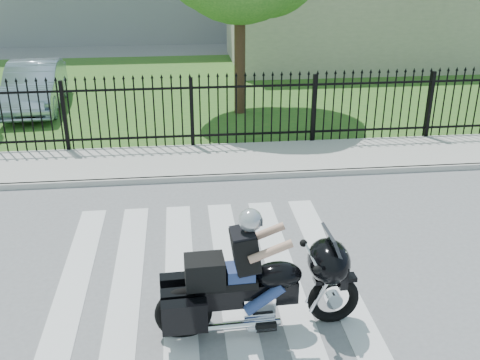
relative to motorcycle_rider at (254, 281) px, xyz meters
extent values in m
plane|color=slate|center=(-0.57, 1.06, -0.74)|extent=(120.00, 120.00, 0.00)
cube|color=#ADAAA3|center=(-0.57, 6.06, -0.68)|extent=(40.00, 2.00, 0.12)
cube|color=#ADAAA3|center=(-0.57, 5.06, -0.68)|extent=(40.00, 0.12, 0.12)
cube|color=#2A6121|center=(-0.57, 13.06, -0.73)|extent=(40.00, 12.00, 0.02)
cube|color=black|center=(-0.57, 7.06, -0.39)|extent=(26.00, 0.04, 0.05)
cube|color=black|center=(-0.57, 7.06, 0.81)|extent=(26.00, 0.04, 0.05)
cylinder|color=#382316|center=(0.93, 10.06, 1.34)|extent=(0.32, 0.32, 4.16)
cube|color=beige|center=(6.43, 17.06, 1.01)|extent=(10.00, 6.00, 3.50)
torus|color=black|center=(1.09, 0.05, -0.40)|extent=(0.72, 0.16, 0.71)
torus|color=black|center=(-0.92, -0.04, -0.40)|extent=(0.76, 0.19, 0.75)
cube|color=black|center=(-0.10, 0.00, -0.18)|extent=(1.35, 0.30, 0.31)
ellipsoid|color=black|center=(0.32, 0.01, 0.06)|extent=(0.66, 0.44, 0.34)
cube|color=black|center=(-0.30, -0.01, 0.02)|extent=(0.69, 0.36, 0.10)
cube|color=silver|center=(0.06, 0.00, -0.35)|extent=(0.43, 0.33, 0.31)
ellipsoid|color=black|center=(0.99, 0.04, 0.21)|extent=(0.59, 0.77, 0.56)
cube|color=black|center=(-0.63, -0.03, 0.21)|extent=(0.51, 0.41, 0.37)
cube|color=navy|center=(-0.18, -0.01, 0.14)|extent=(0.36, 0.32, 0.19)
sphere|color=#B7BCC0|center=(-0.05, 0.00, 0.89)|extent=(0.30, 0.30, 0.30)
imported|color=#94A8BB|center=(-5.19, 11.14, -0.03)|extent=(1.74, 4.31, 1.39)
camera|label=1|loc=(-0.85, -6.08, 4.08)|focal=42.00mm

